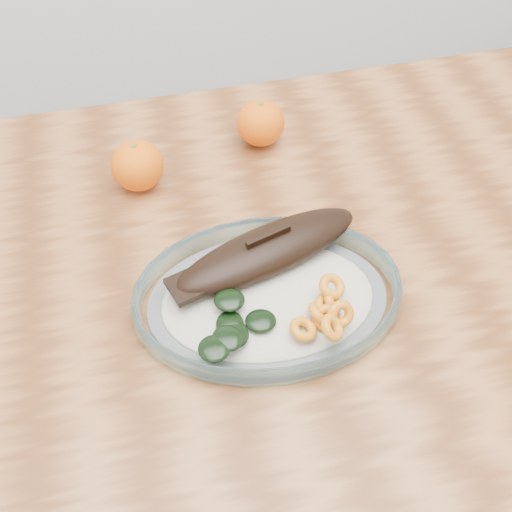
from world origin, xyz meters
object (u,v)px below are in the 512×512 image
plated_meal (268,292)px  orange_left (137,166)px  dining_table (283,311)px  orange_right (261,123)px

plated_meal → orange_left: 0.27m
dining_table → orange_left: bearing=130.0°
orange_left → orange_right: bearing=15.9°
orange_right → dining_table: bearing=-96.6°
plated_meal → orange_right: plated_meal is taller
orange_left → orange_right: size_ratio=1.03×
dining_table → plated_meal: bearing=-125.1°
plated_meal → dining_table: bearing=59.1°
dining_table → orange_right: bearing=83.4°
plated_meal → orange_right: bearing=81.9°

